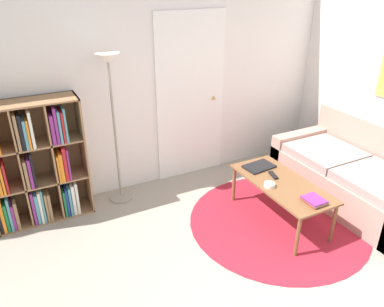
{
  "coord_description": "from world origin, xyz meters",
  "views": [
    {
      "loc": [
        -1.59,
        -1.4,
        2.35
      ],
      "look_at": [
        -0.18,
        1.34,
        0.85
      ],
      "focal_mm": 35.0,
      "sensor_mm": 36.0,
      "label": 1
    }
  ],
  "objects_px": {
    "coffee_table": "(281,186)",
    "couch": "(357,177)",
    "laptop": "(259,167)",
    "bowl": "(270,185)",
    "floor_lamp": "(111,87)",
    "bookshelf": "(33,167)"
  },
  "relations": [
    {
      "from": "bookshelf",
      "to": "coffee_table",
      "type": "bearing_deg",
      "value": -28.15
    },
    {
      "from": "couch",
      "to": "bowl",
      "type": "relative_size",
      "value": 16.54
    },
    {
      "from": "bowl",
      "to": "couch",
      "type": "bearing_deg",
      "value": -2.69
    },
    {
      "from": "floor_lamp",
      "to": "laptop",
      "type": "relative_size",
      "value": 4.85
    },
    {
      "from": "bookshelf",
      "to": "laptop",
      "type": "relative_size",
      "value": 3.75
    },
    {
      "from": "bookshelf",
      "to": "bowl",
      "type": "relative_size",
      "value": 11.7
    },
    {
      "from": "couch",
      "to": "bowl",
      "type": "xyz_separation_m",
      "value": [
        -1.21,
        0.06,
        0.19
      ]
    },
    {
      "from": "coffee_table",
      "to": "couch",
      "type": "bearing_deg",
      "value": -3.64
    },
    {
      "from": "bookshelf",
      "to": "floor_lamp",
      "type": "height_order",
      "value": "floor_lamp"
    },
    {
      "from": "laptop",
      "to": "floor_lamp",
      "type": "bearing_deg",
      "value": 149.38
    },
    {
      "from": "floor_lamp",
      "to": "couch",
      "type": "bearing_deg",
      "value": -27.05
    },
    {
      "from": "bookshelf",
      "to": "floor_lamp",
      "type": "relative_size",
      "value": 0.77
    },
    {
      "from": "coffee_table",
      "to": "bowl",
      "type": "bearing_deg",
      "value": -176.65
    },
    {
      "from": "laptop",
      "to": "bowl",
      "type": "height_order",
      "value": "bowl"
    },
    {
      "from": "couch",
      "to": "bowl",
      "type": "distance_m",
      "value": 1.23
    },
    {
      "from": "couch",
      "to": "laptop",
      "type": "xyz_separation_m",
      "value": [
        -1.06,
        0.43,
        0.18
      ]
    },
    {
      "from": "laptop",
      "to": "bowl",
      "type": "xyz_separation_m",
      "value": [
        -0.15,
        -0.38,
        0.01
      ]
    },
    {
      "from": "floor_lamp",
      "to": "couch",
      "type": "distance_m",
      "value": 2.87
    },
    {
      "from": "couch",
      "to": "floor_lamp",
      "type": "bearing_deg",
      "value": 152.95
    },
    {
      "from": "bookshelf",
      "to": "coffee_table",
      "type": "xyz_separation_m",
      "value": [
        2.2,
        -1.18,
        -0.2
      ]
    },
    {
      "from": "bowl",
      "to": "laptop",
      "type": "bearing_deg",
      "value": 68.02
    },
    {
      "from": "couch",
      "to": "coffee_table",
      "type": "xyz_separation_m",
      "value": [
        -1.05,
        0.07,
        0.13
      ]
    }
  ]
}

